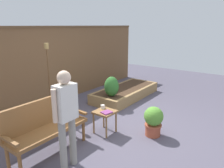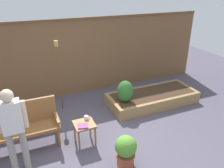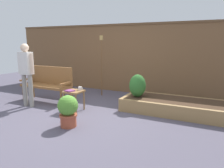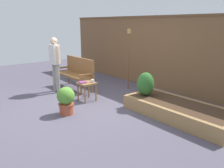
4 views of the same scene
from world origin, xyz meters
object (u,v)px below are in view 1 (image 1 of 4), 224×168
at_px(cup_on_table, 103,107).
at_px(shrub_near_bench, 112,86).
at_px(person_by_bench, 66,112).
at_px(potted_boxwood, 153,120).
at_px(side_table, 105,115).
at_px(tiki_torch, 48,68).
at_px(book_on_table, 107,112).
at_px(garden_bench, 44,123).

relative_size(cup_on_table, shrub_near_bench, 0.22).
xyz_separation_m(shrub_near_bench, person_by_bench, (-2.51, -1.03, 0.36)).
bearing_deg(potted_boxwood, shrub_near_bench, 63.94).
height_order(side_table, shrub_near_bench, shrub_near_bench).
relative_size(tiki_torch, person_by_bench, 1.14).
bearing_deg(side_table, potted_boxwood, -60.63).
xyz_separation_m(side_table, tiki_torch, (-0.13, 1.58, 0.82)).
relative_size(book_on_table, potted_boxwood, 0.32).
distance_m(cup_on_table, book_on_table, 0.26).
height_order(garden_bench, cup_on_table, garden_bench).
height_order(tiki_torch, person_by_bench, tiki_torch).
relative_size(shrub_near_bench, person_by_bench, 0.35).
bearing_deg(garden_bench, side_table, -19.66).
distance_m(side_table, book_on_table, 0.14).
distance_m(garden_bench, cup_on_table, 1.28).
distance_m(garden_bench, side_table, 1.24).
bearing_deg(tiki_torch, person_by_bench, -121.13).
relative_size(book_on_table, person_by_bench, 0.13).
bearing_deg(tiki_torch, garden_bench, -131.56).
bearing_deg(shrub_near_bench, person_by_bench, -157.78).
distance_m(garden_bench, book_on_table, 1.21).
xyz_separation_m(garden_bench, side_table, (1.16, -0.41, -0.15)).
height_order(cup_on_table, person_by_bench, person_by_bench).
height_order(book_on_table, tiki_torch, tiki_torch).
xyz_separation_m(garden_bench, cup_on_table, (1.25, -0.29, -0.03)).
bearing_deg(person_by_bench, shrub_near_bench, 22.22).
bearing_deg(cup_on_table, garden_bench, 167.03).
distance_m(shrub_near_bench, person_by_bench, 2.74).
distance_m(book_on_table, potted_boxwood, 0.95).
xyz_separation_m(garden_bench, shrub_near_bench, (2.45, 0.37, 0.03)).
bearing_deg(cup_on_table, shrub_near_bench, 28.79).
distance_m(side_table, potted_boxwood, 0.99).
xyz_separation_m(side_table, potted_boxwood, (0.48, -0.86, -0.06)).
distance_m(book_on_table, person_by_bench, 1.26).
relative_size(cup_on_table, person_by_bench, 0.08).
xyz_separation_m(book_on_table, person_by_bench, (-1.17, -0.15, 0.44)).
distance_m(side_table, person_by_bench, 1.36).
relative_size(cup_on_table, book_on_table, 0.59).
height_order(potted_boxwood, person_by_bench, person_by_bench).
bearing_deg(book_on_table, cup_on_table, 68.96).
distance_m(potted_boxwood, person_by_bench, 1.91).
bearing_deg(side_table, book_on_table, -120.93).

